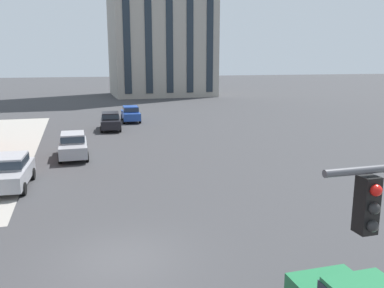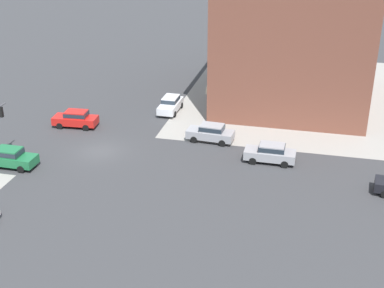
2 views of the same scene
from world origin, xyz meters
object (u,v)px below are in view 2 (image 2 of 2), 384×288
(car_main_northbound_far, at_px, (10,157))
(car_main_northbound_near, at_px, (271,152))
(car_cross_westbound, at_px, (171,104))
(car_parked_curb, at_px, (211,132))
(car_cross_far, at_px, (76,118))

(car_main_northbound_far, bearing_deg, car_main_northbound_near, 105.62)
(car_cross_westbound, distance_m, car_parked_curb, 8.70)
(car_main_northbound_near, distance_m, car_parked_curb, 6.69)
(car_main_northbound_near, height_order, car_cross_far, same)
(car_cross_westbound, height_order, car_parked_curb, same)
(car_cross_westbound, distance_m, car_cross_far, 10.24)
(car_main_northbound_far, height_order, car_cross_far, same)
(car_cross_westbound, bearing_deg, car_parked_curb, 41.37)
(car_cross_far, bearing_deg, car_main_northbound_near, 80.17)
(car_main_northbound_near, bearing_deg, car_cross_westbound, -129.60)
(car_parked_curb, bearing_deg, car_main_northbound_far, -59.62)
(car_parked_curb, height_order, car_cross_far, same)
(car_main_northbound_far, xyz_separation_m, car_parked_curb, (-9.13, 15.58, 0.00))
(car_parked_curb, distance_m, car_cross_far, 13.89)
(car_main_northbound_far, xyz_separation_m, car_cross_far, (-9.44, 1.70, 0.00))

